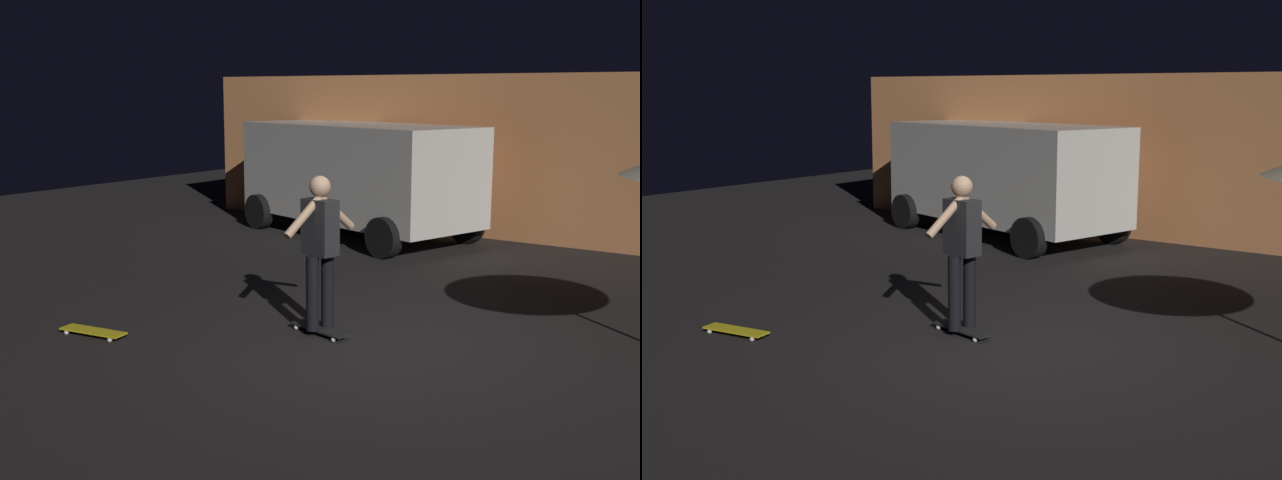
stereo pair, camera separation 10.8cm
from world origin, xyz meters
The scene contains 6 objects.
ground_plane centered at (0.00, 0.00, 0.00)m, with size 28.00×28.00×0.00m, color black.
low_building centered at (-1.05, 8.52, 1.46)m, with size 13.54×4.25×2.91m.
parked_van centered at (-3.66, 5.32, 1.16)m, with size 4.95×3.28×2.03m.
skateboard_ridden centered at (-0.80, 0.04, 0.06)m, with size 0.80×0.36×0.07m.
skateboard_spare centered at (-2.77, -1.43, 0.06)m, with size 0.80×0.32×0.07m.
skater centered at (-0.80, 0.04, 1.04)m, with size 0.42×0.98×1.67m.
Camera 2 is at (4.00, -6.64, 2.62)m, focal length 44.02 mm.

